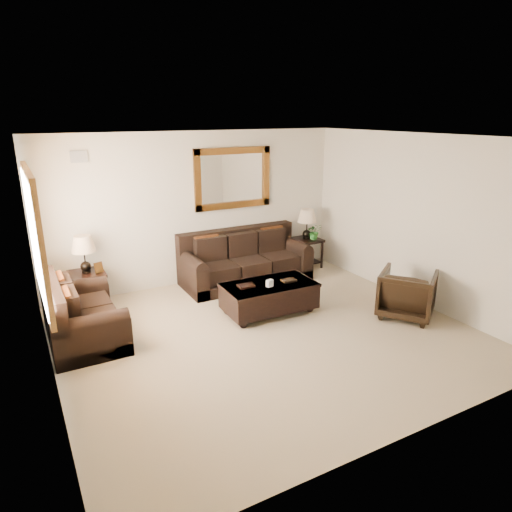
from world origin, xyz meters
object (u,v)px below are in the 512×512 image
end_table_left (85,261)px  end_table_right (307,230)px  coffee_table (269,295)px  armchair (407,292)px  sofa (244,263)px  loveseat (79,318)px

end_table_left → end_table_right: (4.20, 0.00, -0.00)m
coffee_table → armchair: armchair is taller
end_table_left → coffee_table: (2.42, -1.57, -0.47)m
sofa → loveseat: size_ratio=1.46×
sofa → coffee_table: sofa is taller
end_table_right → loveseat: bearing=-166.2°
loveseat → armchair: bearing=-109.3°
loveseat → coffee_table: (2.71, -0.47, -0.03)m
loveseat → end_table_right: end_table_right is taller
end_table_left → coffee_table: bearing=-33.1°
end_table_right → armchair: bearing=-89.9°
loveseat → end_table_right: bearing=-76.2°
end_table_left → end_table_right: bearing=0.0°
loveseat → end_table_right: size_ratio=1.34×
end_table_left → end_table_right: end_table_left is taller
coffee_table → armchair: size_ratio=1.80×
end_table_right → coffee_table: size_ratio=0.82×
sofa → loveseat: 3.17m
end_table_left → armchair: size_ratio=1.48×
end_table_right → coffee_table: (-1.78, -1.58, -0.47)m
sofa → end_table_right: end_table_right is taller
end_table_right → coffee_table: bearing=-138.5°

